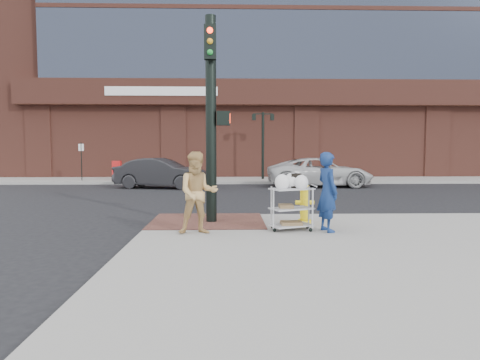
{
  "coord_description": "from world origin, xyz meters",
  "views": [
    {
      "loc": [
        -0.08,
        -9.72,
        1.95
      ],
      "look_at": [
        0.19,
        -0.06,
        1.25
      ],
      "focal_mm": 32.0,
      "sensor_mm": 36.0,
      "label": 1
    }
  ],
  "objects_px": {
    "woman_blue": "(327,192)",
    "minivan_white": "(320,172)",
    "pedestrian_tan": "(198,193)",
    "utility_cart": "(292,205)",
    "lamp_post": "(263,138)",
    "traffic_signal_pole": "(212,113)",
    "fire_hydrant": "(305,203)",
    "sedan_dark": "(161,173)"
  },
  "relations": [
    {
      "from": "traffic_signal_pole",
      "to": "minivan_white",
      "type": "relative_size",
      "value": 0.93
    },
    {
      "from": "traffic_signal_pole",
      "to": "utility_cart",
      "type": "xyz_separation_m",
      "value": [
        1.8,
        -1.13,
        -2.11
      ]
    },
    {
      "from": "woman_blue",
      "to": "minivan_white",
      "type": "relative_size",
      "value": 0.32
    },
    {
      "from": "lamp_post",
      "to": "traffic_signal_pole",
      "type": "height_order",
      "value": "traffic_signal_pole"
    },
    {
      "from": "lamp_post",
      "to": "minivan_white",
      "type": "xyz_separation_m",
      "value": [
        2.66,
        -3.73,
        -1.87
      ]
    },
    {
      "from": "pedestrian_tan",
      "to": "utility_cart",
      "type": "xyz_separation_m",
      "value": [
        2.04,
        0.33,
        -0.3
      ]
    },
    {
      "from": "sedan_dark",
      "to": "utility_cart",
      "type": "bearing_deg",
      "value": -145.42
    },
    {
      "from": "traffic_signal_pole",
      "to": "lamp_post",
      "type": "bearing_deg",
      "value": 80.76
    },
    {
      "from": "traffic_signal_pole",
      "to": "utility_cart",
      "type": "relative_size",
      "value": 3.94
    },
    {
      "from": "minivan_white",
      "to": "utility_cart",
      "type": "relative_size",
      "value": 4.25
    },
    {
      "from": "utility_cart",
      "to": "pedestrian_tan",
      "type": "bearing_deg",
      "value": -170.74
    },
    {
      "from": "woman_blue",
      "to": "sedan_dark",
      "type": "relative_size",
      "value": 0.38
    },
    {
      "from": "lamp_post",
      "to": "woman_blue",
      "type": "bearing_deg",
      "value": -89.72
    },
    {
      "from": "lamp_post",
      "to": "utility_cart",
      "type": "xyz_separation_m",
      "value": [
        -0.68,
        -16.36,
        -1.89
      ]
    },
    {
      "from": "traffic_signal_pole",
      "to": "fire_hydrant",
      "type": "distance_m",
      "value": 3.15
    },
    {
      "from": "lamp_post",
      "to": "minivan_white",
      "type": "height_order",
      "value": "lamp_post"
    },
    {
      "from": "lamp_post",
      "to": "fire_hydrant",
      "type": "bearing_deg",
      "value": -90.84
    },
    {
      "from": "lamp_post",
      "to": "utility_cart",
      "type": "relative_size",
      "value": 3.15
    },
    {
      "from": "woman_blue",
      "to": "traffic_signal_pole",
      "type": "bearing_deg",
      "value": 46.88
    },
    {
      "from": "lamp_post",
      "to": "pedestrian_tan",
      "type": "distance_m",
      "value": 16.99
    },
    {
      "from": "lamp_post",
      "to": "sedan_dark",
      "type": "relative_size",
      "value": 0.88
    },
    {
      "from": "woman_blue",
      "to": "lamp_post",
      "type": "bearing_deg",
      "value": -16.18
    },
    {
      "from": "lamp_post",
      "to": "sedan_dark",
      "type": "height_order",
      "value": "lamp_post"
    },
    {
      "from": "lamp_post",
      "to": "traffic_signal_pole",
      "type": "xyz_separation_m",
      "value": [
        -2.48,
        -15.23,
        0.21
      ]
    },
    {
      "from": "minivan_white",
      "to": "traffic_signal_pole",
      "type": "bearing_deg",
      "value": 155.42
    },
    {
      "from": "sedan_dark",
      "to": "utility_cart",
      "type": "height_order",
      "value": "sedan_dark"
    },
    {
      "from": "sedan_dark",
      "to": "minivan_white",
      "type": "xyz_separation_m",
      "value": [
        8.09,
        0.61,
        -0.0
      ]
    },
    {
      "from": "fire_hydrant",
      "to": "lamp_post",
      "type": "bearing_deg",
      "value": 89.16
    },
    {
      "from": "pedestrian_tan",
      "to": "utility_cart",
      "type": "distance_m",
      "value": 2.09
    },
    {
      "from": "traffic_signal_pole",
      "to": "pedestrian_tan",
      "type": "bearing_deg",
      "value": -99.55
    },
    {
      "from": "pedestrian_tan",
      "to": "woman_blue",
      "type": "bearing_deg",
      "value": -4.86
    },
    {
      "from": "minivan_white",
      "to": "utility_cart",
      "type": "height_order",
      "value": "minivan_white"
    },
    {
      "from": "pedestrian_tan",
      "to": "minivan_white",
      "type": "xyz_separation_m",
      "value": [
        5.38,
        12.97,
        -0.28
      ]
    },
    {
      "from": "woman_blue",
      "to": "minivan_white",
      "type": "distance_m",
      "value": 13.05
    },
    {
      "from": "lamp_post",
      "to": "traffic_signal_pole",
      "type": "bearing_deg",
      "value": -99.24
    },
    {
      "from": "woman_blue",
      "to": "utility_cart",
      "type": "distance_m",
      "value": 0.83
    },
    {
      "from": "pedestrian_tan",
      "to": "traffic_signal_pole",
      "type": "bearing_deg",
      "value": 71.86
    },
    {
      "from": "pedestrian_tan",
      "to": "lamp_post",
      "type": "bearing_deg",
      "value": 72.15
    },
    {
      "from": "woman_blue",
      "to": "pedestrian_tan",
      "type": "bearing_deg",
      "value": 77.26
    },
    {
      "from": "minivan_white",
      "to": "utility_cart",
      "type": "distance_m",
      "value": 13.07
    },
    {
      "from": "traffic_signal_pole",
      "to": "woman_blue",
      "type": "xyz_separation_m",
      "value": [
        2.56,
        -1.28,
        -1.81
      ]
    },
    {
      "from": "utility_cart",
      "to": "fire_hydrant",
      "type": "relative_size",
      "value": 1.32
    }
  ]
}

